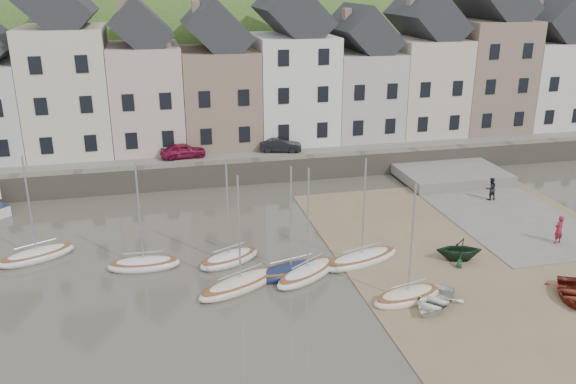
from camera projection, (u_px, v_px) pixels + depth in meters
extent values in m
plane|color=#4A463A|center=(314.00, 284.00, 31.30)|extent=(160.00, 160.00, 0.00)
cube|color=#3A5722|center=(230.00, 128.00, 60.38)|extent=(90.00, 30.00, 1.50)
cube|color=slate|center=(248.00, 151.00, 49.57)|extent=(70.00, 7.00, 0.10)
cube|color=slate|center=(256.00, 171.00, 46.58)|extent=(70.00, 1.20, 1.80)
cube|color=#7A634A|center=(503.00, 262.00, 33.64)|extent=(18.00, 26.00, 0.06)
cube|color=slate|center=(490.00, 206.00, 41.82)|extent=(8.00, 18.00, 0.12)
ellipsoid|color=#3A5722|center=(176.00, 207.00, 91.31)|extent=(134.40, 84.00, 84.00)
cube|color=beige|center=(69.00, 91.00, 48.13)|extent=(6.40, 8.00, 10.00)
cube|color=#C7ADA5|center=(147.00, 97.00, 49.68)|extent=(5.60, 8.00, 8.50)
cube|color=gray|center=(121.00, 8.00, 46.99)|extent=(0.60, 0.90, 1.40)
cube|color=#856E5C|center=(218.00, 97.00, 51.03)|extent=(6.20, 8.00, 8.00)
cube|color=gray|center=(196.00, 10.00, 48.29)|extent=(0.60, 0.90, 1.40)
cube|color=white|center=(292.00, 88.00, 52.24)|extent=(6.60, 8.00, 9.00)
cube|color=#BAB4AA|center=(359.00, 93.00, 53.83)|extent=(5.80, 8.00, 7.50)
cube|color=gray|center=(347.00, 17.00, 51.26)|extent=(0.60, 0.90, 1.40)
cube|color=beige|center=(421.00, 85.00, 54.93)|extent=(6.00, 8.00, 8.50)
cube|color=gray|center=(411.00, 2.00, 52.15)|extent=(0.60, 0.90, 1.40)
cube|color=#806E5C|center=(484.00, 75.00, 56.01)|extent=(6.40, 8.00, 10.00)
cube|color=silver|center=(540.00, 83.00, 57.66)|extent=(5.80, 8.00, 8.00)
cube|color=gray|center=(537.00, 8.00, 55.01)|extent=(0.60, 0.90, 1.40)
ellipsoid|color=silver|center=(37.00, 256.00, 33.97)|extent=(4.47, 3.20, 0.84)
ellipsoid|color=brown|center=(37.00, 252.00, 33.89)|extent=(4.10, 2.92, 0.20)
cylinder|color=#B2B5B7|center=(29.00, 205.00, 32.92)|extent=(0.10, 0.10, 5.60)
cylinder|color=#B2B5B7|center=(35.00, 244.00, 33.71)|extent=(2.13, 1.09, 0.08)
ellipsoid|color=silver|center=(144.00, 265.00, 32.91)|extent=(4.02, 1.69, 0.84)
ellipsoid|color=brown|center=(144.00, 261.00, 32.84)|extent=(3.69, 1.53, 0.20)
cylinder|color=#B2B5B7|center=(139.00, 212.00, 31.86)|extent=(0.10, 0.10, 5.60)
cylinder|color=#B2B5B7|center=(143.00, 252.00, 32.66)|extent=(2.17, 0.19, 0.08)
ellipsoid|color=beige|center=(241.00, 285.00, 30.79)|extent=(5.20, 3.69, 0.84)
ellipsoid|color=brown|center=(241.00, 281.00, 30.71)|extent=(4.77, 3.37, 0.20)
cylinder|color=#B2B5B7|center=(239.00, 229.00, 29.74)|extent=(0.10, 0.10, 5.60)
cylinder|color=#B2B5B7|center=(240.00, 272.00, 30.53)|extent=(2.51, 1.37, 0.08)
ellipsoid|color=silver|center=(229.00, 259.00, 33.55)|extent=(4.02, 2.98, 0.84)
ellipsoid|color=brown|center=(229.00, 256.00, 33.47)|extent=(3.69, 2.72, 0.20)
cylinder|color=#B2B5B7|center=(228.00, 208.00, 32.50)|extent=(0.10, 0.10, 5.60)
cylinder|color=#B2B5B7|center=(229.00, 247.00, 33.29)|extent=(1.89, 0.97, 0.08)
ellipsoid|color=silver|center=(307.00, 273.00, 31.95)|extent=(4.58, 3.81, 0.84)
ellipsoid|color=brown|center=(308.00, 270.00, 31.87)|extent=(4.21, 3.49, 0.20)
cylinder|color=#B2B5B7|center=(308.00, 220.00, 30.90)|extent=(0.10, 0.10, 5.60)
cylinder|color=#B2B5B7|center=(308.00, 261.00, 31.70)|extent=(2.10, 1.48, 0.08)
ellipsoid|color=#141F41|center=(291.00, 271.00, 32.19)|extent=(4.74, 2.61, 0.84)
ellipsoid|color=brown|center=(291.00, 268.00, 32.12)|extent=(4.35, 2.38, 0.20)
cylinder|color=#B2B5B7|center=(291.00, 218.00, 31.14)|extent=(0.10, 0.10, 5.60)
cylinder|color=#B2B5B7|center=(291.00, 259.00, 31.94)|extent=(2.41, 0.72, 0.08)
ellipsoid|color=silver|center=(361.00, 259.00, 33.54)|extent=(5.14, 2.97, 0.84)
ellipsoid|color=brown|center=(362.00, 256.00, 33.46)|extent=(4.72, 2.72, 0.20)
cylinder|color=#B2B5B7|center=(364.00, 208.00, 32.49)|extent=(0.10, 0.10, 5.60)
cylinder|color=#B2B5B7|center=(362.00, 247.00, 33.28)|extent=(2.59, 0.93, 0.08)
ellipsoid|color=beige|center=(407.00, 297.00, 29.60)|extent=(4.11, 2.36, 0.84)
ellipsoid|color=brown|center=(408.00, 293.00, 29.53)|extent=(3.78, 2.15, 0.20)
cylinder|color=#B2B5B7|center=(412.00, 240.00, 28.55)|extent=(0.10, 0.10, 5.60)
cylinder|color=#B2B5B7|center=(408.00, 284.00, 29.35)|extent=(2.09, 0.57, 0.08)
imported|color=white|center=(434.00, 301.00, 28.89)|extent=(3.91, 3.84, 0.66)
imported|color=#17331E|center=(459.00, 249.00, 33.56)|extent=(2.96, 2.70, 1.34)
imported|color=maroon|center=(573.00, 293.00, 29.63)|extent=(3.43, 3.86, 0.66)
imported|color=maroon|center=(559.00, 230.00, 35.52)|extent=(0.71, 0.55, 1.73)
imported|color=black|center=(491.00, 189.00, 42.54)|extent=(0.83, 0.67, 1.63)
imported|color=maroon|center=(183.00, 151.00, 47.28)|extent=(3.64, 1.76, 1.20)
imported|color=black|center=(281.00, 145.00, 48.98)|extent=(3.58, 1.99, 1.12)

